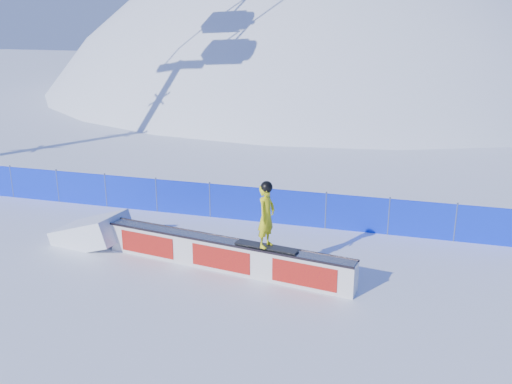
# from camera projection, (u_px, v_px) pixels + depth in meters

# --- Properties ---
(ground) EXTENTS (160.00, 160.00, 0.00)m
(ground) POSITION_uv_depth(u_px,v_px,m) (121.00, 267.00, 15.85)
(ground) COLOR white
(ground) RESTS_ON ground
(snow_hill) EXTENTS (64.00, 64.00, 64.00)m
(snow_hill) POSITION_uv_depth(u_px,v_px,m) (329.00, 259.00, 59.80)
(snow_hill) COLOR white
(snow_hill) RESTS_ON ground
(safety_fence) EXTENTS (22.05, 0.05, 1.30)m
(safety_fence) POSITION_uv_depth(u_px,v_px,m) (183.00, 198.00, 19.79)
(safety_fence) COLOR #0A27DA
(safety_fence) RESTS_ON ground
(rail_box) EXTENTS (7.34, 1.63, 0.88)m
(rail_box) POSITION_uv_depth(u_px,v_px,m) (225.00, 255.00, 15.56)
(rail_box) COLOR silver
(rail_box) RESTS_ON ground
(snow_ramp) EXTENTS (2.45, 1.74, 1.41)m
(snow_ramp) POSITION_uv_depth(u_px,v_px,m) (93.00, 242.00, 17.52)
(snow_ramp) COLOR white
(snow_ramp) RESTS_ON ground
(snowboarder) EXTENTS (1.76, 0.70, 1.81)m
(snowboarder) POSITION_uv_depth(u_px,v_px,m) (266.00, 215.00, 14.66)
(snowboarder) COLOR black
(snowboarder) RESTS_ON rail_box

